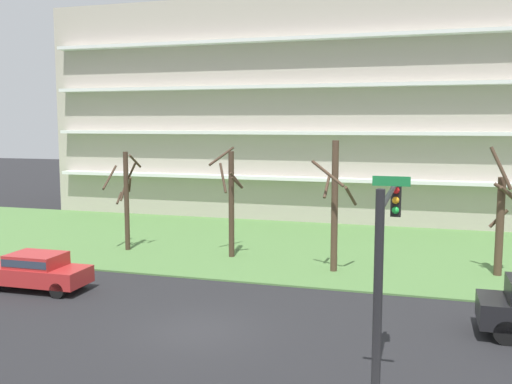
% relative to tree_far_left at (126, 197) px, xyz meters
% --- Properties ---
extents(ground, '(160.00, 160.00, 0.00)m').
position_rel_tree_far_left_xyz_m(ground, '(8.50, -10.32, -3.01)').
color(ground, '#232326').
extents(grass_lawn_strip, '(80.00, 16.00, 0.08)m').
position_rel_tree_far_left_xyz_m(grass_lawn_strip, '(8.50, 3.68, -2.97)').
color(grass_lawn_strip, '#547F42').
rests_on(grass_lawn_strip, ground).
extents(apartment_building, '(42.03, 12.58, 15.89)m').
position_rel_tree_far_left_xyz_m(apartment_building, '(8.50, 17.49, 4.94)').
color(apartment_building, '#B2A899').
rests_on(apartment_building, ground).
extents(tree_far_left, '(1.76, 1.92, 5.48)m').
position_rel_tree_far_left_xyz_m(tree_far_left, '(0.00, 0.00, 0.00)').
color(tree_far_left, '#423023').
rests_on(tree_far_left, ground).
extents(tree_left, '(1.79, 1.87, 5.79)m').
position_rel_tree_far_left_xyz_m(tree_left, '(6.05, 0.08, 0.07)').
color(tree_left, '#423023').
rests_on(tree_left, ground).
extents(tree_center, '(1.99, 1.73, 6.23)m').
position_rel_tree_far_left_xyz_m(tree_center, '(11.69, -1.38, 0.25)').
color(tree_center, '#4C3828').
rests_on(tree_center, ground).
extents(tree_right, '(1.39, 1.32, 6.00)m').
position_rel_tree_far_left_xyz_m(tree_right, '(19.04, 0.03, -0.33)').
color(tree_right, '#4C3828').
rests_on(tree_right, ground).
extents(sedan_red_center_left, '(4.43, 1.87, 1.57)m').
position_rel_tree_far_left_xyz_m(sedan_red_center_left, '(0.13, -7.82, -2.14)').
color(sedan_red_center_left, '#B22828').
rests_on(sedan_red_center_left, ground).
extents(traffic_signal_mast, '(0.90, 5.75, 5.78)m').
position_rel_tree_far_left_xyz_m(traffic_signal_mast, '(15.01, -14.88, 1.00)').
color(traffic_signal_mast, black).
rests_on(traffic_signal_mast, ground).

